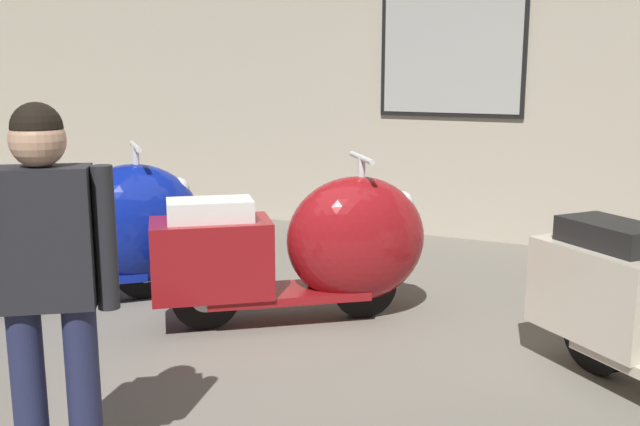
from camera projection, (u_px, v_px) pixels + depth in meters
name	position (u px, v px, depth m)	size (l,w,h in m)	color
ground_plane	(267.00, 369.00, 4.04)	(60.00, 60.00, 0.00)	slate
showroom_back_wall	(457.00, 37.00, 6.91)	(18.00, 0.24, 3.88)	#BCB29E
scooter_0	(91.00, 232.00, 5.09)	(1.67, 1.68, 1.13)	black
scooter_1	(313.00, 247.00, 4.73)	(1.72, 1.50, 1.09)	black
visitor_1	(48.00, 274.00, 2.72)	(0.43, 0.38, 1.53)	black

